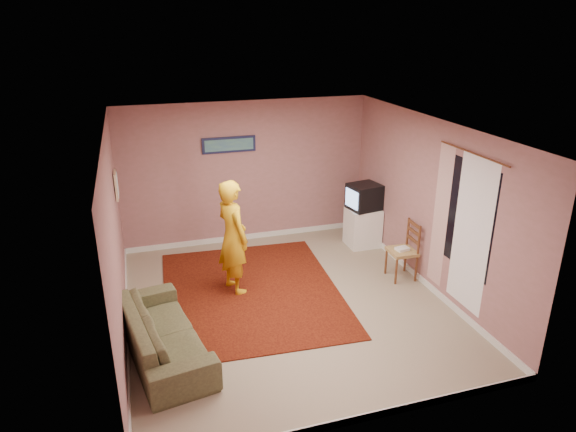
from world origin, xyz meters
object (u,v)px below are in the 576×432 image
object	(u,v)px
tv_cabinet	(363,227)
crt_tv	(364,197)
chair_a	(362,214)
chair_b	(403,245)
person	(233,237)
sofa	(163,332)

from	to	relation	value
tv_cabinet	crt_tv	xyz separation A→B (m)	(-0.01, -0.00, 0.58)
chair_a	chair_b	world-z (taller)	chair_b
tv_cabinet	crt_tv	size ratio (longest dim) A/B	1.18
chair_b	person	xyz separation A→B (m)	(-2.64, 0.39, 0.30)
tv_cabinet	person	distance (m)	2.81
crt_tv	person	bearing A→B (deg)	-169.28
sofa	person	xyz separation A→B (m)	(1.16, 1.33, 0.58)
tv_cabinet	chair_b	bearing A→B (deg)	-87.89
chair_b	person	size ratio (longest dim) A/B	0.29
person	chair_a	bearing A→B (deg)	-86.39
tv_cabinet	chair_a	bearing A→B (deg)	73.84
chair_b	chair_a	bearing A→B (deg)	-177.84
chair_b	tv_cabinet	bearing A→B (deg)	-175.87
crt_tv	chair_a	distance (m)	0.44
chair_a	person	bearing A→B (deg)	-171.50
chair_a	tv_cabinet	bearing A→B (deg)	-120.78
crt_tv	chair_b	xyz separation A→B (m)	(0.06, -1.36, -0.36)
chair_b	sofa	size ratio (longest dim) A/B	0.25
tv_cabinet	chair_b	size ratio (longest dim) A/B	1.38
crt_tv	sofa	distance (m)	4.44
chair_a	chair_b	size ratio (longest dim) A/B	0.94
crt_tv	tv_cabinet	bearing A→B (deg)	-0.00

